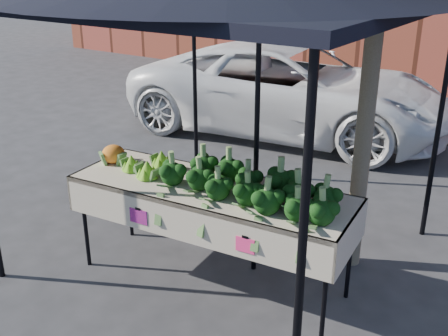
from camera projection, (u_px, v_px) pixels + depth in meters
The scene contains 7 objects.
ground at pixel (218, 288), 4.59m from camera, with size 90.00×90.00×0.00m, color #2A2A2D.
table at pixel (211, 235), 4.55m from camera, with size 2.47×1.03×0.90m.
canopy at pixel (227, 116), 4.62m from camera, with size 3.16×3.16×2.74m, color black, non-canonical shape.
broccoli_heap at pixel (250, 180), 4.16m from camera, with size 1.55×0.58×0.28m, color black.
romanesco_cluster at pixel (148, 159), 4.67m from camera, with size 0.44×0.48×0.21m, color #79B32D.
cauliflower_pair at pixel (113, 153), 4.85m from camera, with size 0.21×0.21×0.19m, color orange.
street_tree at pixel (375, 26), 4.19m from camera, with size 2.18×2.18×4.29m, color #1E4C14, non-canonical shape.
Camera 1 is at (2.22, -3.18, 2.68)m, focal length 42.75 mm.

